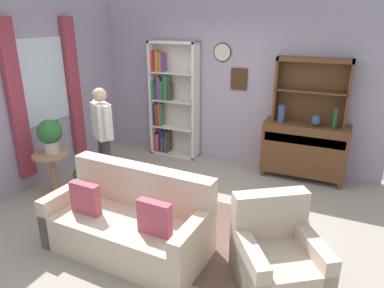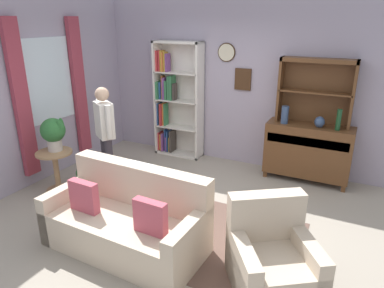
{
  "view_description": "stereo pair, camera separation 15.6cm",
  "coord_description": "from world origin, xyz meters",
  "px_view_note": "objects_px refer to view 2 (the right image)",
  "views": [
    {
      "loc": [
        1.86,
        -3.65,
        2.48
      ],
      "look_at": [
        0.1,
        0.2,
        0.95
      ],
      "focal_mm": 32.81,
      "sensor_mm": 36.0,
      "label": 1
    },
    {
      "loc": [
        2.0,
        -3.58,
        2.48
      ],
      "look_at": [
        0.1,
        0.2,
        0.95
      ],
      "focal_mm": 32.81,
      "sensor_mm": 36.0,
      "label": 2
    }
  ],
  "objects_px": {
    "bookshelf": "(175,102)",
    "sideboard_hutch": "(317,83)",
    "book_stack": "(153,179)",
    "person_reading": "(105,131)",
    "sideboard": "(308,150)",
    "vase_round": "(320,122)",
    "couch_floral": "(127,222)",
    "plant_stand": "(56,167)",
    "potted_plant_large": "(54,132)",
    "potted_plant_small": "(84,174)",
    "armchair_floral": "(272,261)",
    "vase_tall": "(285,115)",
    "bottle_wine": "(339,120)",
    "coffee_table": "(161,187)"
  },
  "relations": [
    {
      "from": "sideboard",
      "to": "vase_round",
      "type": "relative_size",
      "value": 7.65
    },
    {
      "from": "person_reading",
      "to": "armchair_floral",
      "type": "bearing_deg",
      "value": -19.67
    },
    {
      "from": "couch_floral",
      "to": "plant_stand",
      "type": "relative_size",
      "value": 2.9
    },
    {
      "from": "vase_round",
      "to": "book_stack",
      "type": "bearing_deg",
      "value": -135.23
    },
    {
      "from": "potted_plant_small",
      "to": "coffee_table",
      "type": "bearing_deg",
      "value": -4.73
    },
    {
      "from": "sideboard_hutch",
      "to": "bottle_wine",
      "type": "height_order",
      "value": "sideboard_hutch"
    },
    {
      "from": "armchair_floral",
      "to": "person_reading",
      "type": "height_order",
      "value": "person_reading"
    },
    {
      "from": "bookshelf",
      "to": "potted_plant_large",
      "type": "distance_m",
      "value": 2.26
    },
    {
      "from": "book_stack",
      "to": "vase_round",
      "type": "bearing_deg",
      "value": 44.77
    },
    {
      "from": "plant_stand",
      "to": "book_stack",
      "type": "xyz_separation_m",
      "value": [
        1.57,
        0.2,
        0.06
      ]
    },
    {
      "from": "potted_plant_small",
      "to": "coffee_table",
      "type": "xyz_separation_m",
      "value": [
        1.48,
        -0.12,
        0.16
      ]
    },
    {
      "from": "plant_stand",
      "to": "coffee_table",
      "type": "xyz_separation_m",
      "value": [
        1.7,
        0.2,
        -0.04
      ]
    },
    {
      "from": "sideboard",
      "to": "potted_plant_small",
      "type": "bearing_deg",
      "value": -150.19
    },
    {
      "from": "potted_plant_small",
      "to": "vase_round",
      "type": "bearing_deg",
      "value": 27.86
    },
    {
      "from": "sideboard_hutch",
      "to": "armchair_floral",
      "type": "relative_size",
      "value": 1.03
    },
    {
      "from": "plant_stand",
      "to": "sideboard",
      "type": "bearing_deg",
      "value": 32.44
    },
    {
      "from": "plant_stand",
      "to": "coffee_table",
      "type": "distance_m",
      "value": 1.71
    },
    {
      "from": "potted_plant_small",
      "to": "book_stack",
      "type": "relative_size",
      "value": 1.63
    },
    {
      "from": "vase_tall",
      "to": "bottle_wine",
      "type": "xyz_separation_m",
      "value": [
        0.78,
        -0.01,
        0.02
      ]
    },
    {
      "from": "vase_round",
      "to": "plant_stand",
      "type": "relative_size",
      "value": 0.27
    },
    {
      "from": "bottle_wine",
      "to": "armchair_floral",
      "type": "bearing_deg",
      "value": -95.87
    },
    {
      "from": "sideboard",
      "to": "book_stack",
      "type": "distance_m",
      "value": 2.53
    },
    {
      "from": "coffee_table",
      "to": "bookshelf",
      "type": "bearing_deg",
      "value": 114.2
    },
    {
      "from": "bookshelf",
      "to": "sideboard_hutch",
      "type": "distance_m",
      "value": 2.51
    },
    {
      "from": "vase_tall",
      "to": "coffee_table",
      "type": "bearing_deg",
      "value": -123.33
    },
    {
      "from": "bottle_wine",
      "to": "armchair_floral",
      "type": "xyz_separation_m",
      "value": [
        -0.26,
        -2.54,
        -0.79
      ]
    },
    {
      "from": "bottle_wine",
      "to": "coffee_table",
      "type": "distance_m",
      "value": 2.74
    },
    {
      "from": "sideboard_hutch",
      "to": "potted_plant_small",
      "type": "xyz_separation_m",
      "value": [
        -3.05,
        -1.86,
        -1.37
      ]
    },
    {
      "from": "bookshelf",
      "to": "plant_stand",
      "type": "xyz_separation_m",
      "value": [
        -0.82,
        -2.16,
        -0.63
      ]
    },
    {
      "from": "person_reading",
      "to": "book_stack",
      "type": "height_order",
      "value": "person_reading"
    },
    {
      "from": "sideboard_hutch",
      "to": "book_stack",
      "type": "bearing_deg",
      "value": -130.47
    },
    {
      "from": "sideboard",
      "to": "potted_plant_large",
      "type": "distance_m",
      "value": 3.88
    },
    {
      "from": "vase_round",
      "to": "potted_plant_small",
      "type": "relative_size",
      "value": 0.53
    },
    {
      "from": "couch_floral",
      "to": "person_reading",
      "type": "relative_size",
      "value": 1.17
    },
    {
      "from": "sideboard_hutch",
      "to": "couch_floral",
      "type": "distance_m",
      "value": 3.43
    },
    {
      "from": "vase_round",
      "to": "potted_plant_large",
      "type": "distance_m",
      "value": 3.93
    },
    {
      "from": "vase_round",
      "to": "armchair_floral",
      "type": "bearing_deg",
      "value": -90.03
    },
    {
      "from": "potted_plant_small",
      "to": "person_reading",
      "type": "height_order",
      "value": "person_reading"
    },
    {
      "from": "sideboard",
      "to": "coffee_table",
      "type": "xyz_separation_m",
      "value": [
        -1.57,
        -1.87,
        -0.16
      ]
    },
    {
      "from": "sideboard_hutch",
      "to": "potted_plant_large",
      "type": "height_order",
      "value": "sideboard_hutch"
    },
    {
      "from": "vase_tall",
      "to": "potted_plant_large",
      "type": "xyz_separation_m",
      "value": [
        -2.89,
        -1.94,
        -0.14
      ]
    },
    {
      "from": "vase_tall",
      "to": "couch_floral",
      "type": "xyz_separation_m",
      "value": [
        -1.11,
        -2.64,
        -0.74
      ]
    },
    {
      "from": "bookshelf",
      "to": "book_stack",
      "type": "relative_size",
      "value": 10.68
    },
    {
      "from": "vase_tall",
      "to": "armchair_floral",
      "type": "height_order",
      "value": "vase_tall"
    },
    {
      "from": "couch_floral",
      "to": "coffee_table",
      "type": "height_order",
      "value": "couch_floral"
    },
    {
      "from": "vase_tall",
      "to": "plant_stand",
      "type": "xyz_separation_m",
      "value": [
        -2.88,
        -2.0,
        -0.67
      ]
    },
    {
      "from": "vase_tall",
      "to": "armchair_floral",
      "type": "distance_m",
      "value": 2.71
    },
    {
      "from": "vase_tall",
      "to": "potted_plant_small",
      "type": "xyz_separation_m",
      "value": [
        -2.66,
        -1.67,
        -0.87
      ]
    },
    {
      "from": "potted_plant_large",
      "to": "book_stack",
      "type": "xyz_separation_m",
      "value": [
        1.59,
        0.14,
        -0.47
      ]
    },
    {
      "from": "vase_round",
      "to": "couch_floral",
      "type": "xyz_separation_m",
      "value": [
        -1.63,
        -2.65,
        -0.69
      ]
    }
  ]
}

